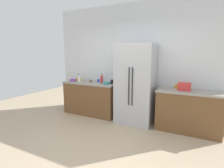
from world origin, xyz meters
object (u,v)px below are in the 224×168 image
at_px(bottle_a, 79,79).
at_px(bowl_a, 73,80).
at_px(toaster, 184,87).
at_px(bowl_c, 79,79).
at_px(cup_d, 177,86).
at_px(refrigerator, 135,84).
at_px(cup_a, 91,81).
at_px(cup_b, 98,81).
at_px(bowl_b, 106,83).
at_px(bottle_b, 102,79).
at_px(cup_c, 112,82).

relative_size(bottle_a, bowl_a, 1.27).
xyz_separation_m(toaster, bowl_c, (-2.88, 0.14, -0.05)).
bearing_deg(bowl_c, cup_d, 1.20).
bearing_deg(bottle_a, refrigerator, 2.45).
bearing_deg(bowl_c, bottle_a, -50.21).
bearing_deg(bowl_c, cup_a, -12.71).
height_order(toaster, bowl_a, toaster).
bearing_deg(cup_d, bowl_a, -175.24).
distance_m(cup_a, cup_b, 0.22).
relative_size(cup_b, cup_d, 0.89).
height_order(toaster, cup_d, toaster).
relative_size(toaster, bowl_b, 1.32).
bearing_deg(cup_b, cup_d, 0.40).
height_order(bottle_b, cup_b, bottle_b).
bearing_deg(toaster, cup_d, 130.68).
xyz_separation_m(refrigerator, cup_d, (0.91, 0.20, -0.01)).
bearing_deg(bottle_b, bowl_a, -174.34).
distance_m(cup_c, cup_d, 1.60).
xyz_separation_m(bottle_b, cup_c, (0.29, 0.04, -0.05)).
xyz_separation_m(cup_a, cup_b, (0.16, 0.15, 0.00)).
bearing_deg(bottle_b, bowl_b, -24.54).
bearing_deg(bowl_c, bowl_a, -113.21).
xyz_separation_m(refrigerator, cup_a, (-1.30, 0.04, -0.02)).
relative_size(cup_b, bowl_c, 0.50).
relative_size(cup_b, bowl_a, 0.47).
bearing_deg(cup_d, bowl_c, -178.80).
height_order(cup_b, bowl_b, cup_b).
bearing_deg(cup_a, bowl_c, 167.29).
bearing_deg(bowl_a, bottle_b, 5.66).
bearing_deg(bottle_a, bowl_a, 171.02).
height_order(refrigerator, bottle_b, refrigerator).
bearing_deg(bottle_a, cup_d, 6.14).
distance_m(cup_c, bowl_c, 1.12).
bearing_deg(toaster, cup_c, 176.76).
bearing_deg(refrigerator, bottle_a, -177.55).
bearing_deg(bottle_a, toaster, 1.54).
relative_size(toaster, bottle_b, 1.06).
bearing_deg(cup_a, bowl_a, -173.53).
relative_size(refrigerator, bottle_b, 7.89).
relative_size(cup_d, bowl_b, 0.47).
distance_m(cup_b, bowl_b, 0.43).
xyz_separation_m(cup_b, cup_c, (0.47, -0.09, 0.01)).
height_order(cup_b, bowl_a, cup_b).
xyz_separation_m(cup_a, bowl_c, (-0.49, 0.11, -0.00)).
bearing_deg(refrigerator, bowl_b, -178.03).
relative_size(bowl_a, bowl_c, 1.07).
xyz_separation_m(cup_d, bowl_a, (-2.78, -0.23, -0.01)).
height_order(toaster, cup_a, toaster).
height_order(bowl_b, bowl_c, bowl_c).
distance_m(bottle_a, cup_a, 0.33).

